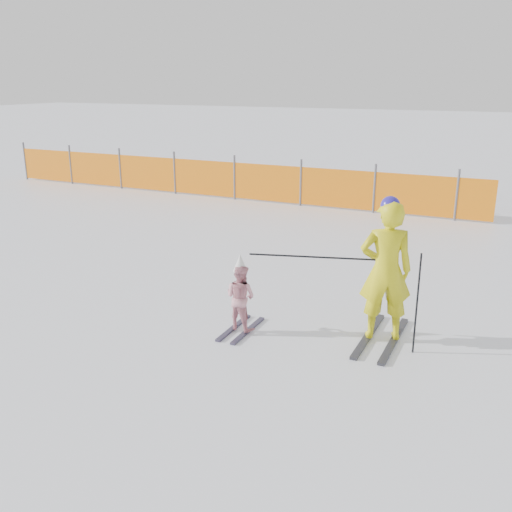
# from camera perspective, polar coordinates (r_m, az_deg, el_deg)

# --- Properties ---
(ground) EXTENTS (120.00, 120.00, 0.00)m
(ground) POSITION_cam_1_polar(r_m,az_deg,el_deg) (7.64, -1.61, -8.20)
(ground) COLOR white
(ground) RESTS_ON ground
(adult) EXTENTS (0.78, 1.46, 1.92)m
(adult) POSITION_cam_1_polar(r_m,az_deg,el_deg) (7.42, 12.84, -1.43)
(adult) COLOR black
(adult) RESTS_ON ground
(child) EXTENTS (0.50, 0.93, 1.09)m
(child) POSITION_cam_1_polar(r_m,az_deg,el_deg) (7.67, -1.56, -4.03)
(child) COLOR black
(child) RESTS_ON ground
(ski_poles) EXTENTS (2.15, 0.48, 1.30)m
(ski_poles) POSITION_cam_1_polar(r_m,az_deg,el_deg) (7.29, 10.09, -2.11)
(ski_poles) COLOR black
(ski_poles) RESTS_ON ground
(safety_fence) EXTENTS (14.91, 0.06, 1.25)m
(safety_fence) POSITION_cam_1_polar(r_m,az_deg,el_deg) (16.55, -4.01, 7.75)
(safety_fence) COLOR #595960
(safety_fence) RESTS_ON ground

